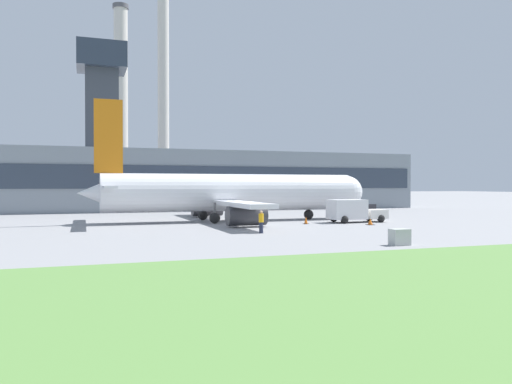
% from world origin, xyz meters
% --- Properties ---
extents(ground_plane, '(400.00, 400.00, 0.00)m').
position_xyz_m(ground_plane, '(0.00, 0.00, 0.00)').
color(ground_plane, gray).
extents(terminal_building, '(67.58, 10.41, 21.85)m').
position_xyz_m(terminal_building, '(-0.78, 28.83, 4.66)').
color(terminal_building, gray).
rests_on(terminal_building, ground_plane).
extents(smokestack_left, '(3.11, 3.11, 39.21)m').
position_xyz_m(smokestack_left, '(-5.96, 62.57, 19.73)').
color(smokestack_left, beige).
rests_on(smokestack_left, ground_plane).
extents(smokestack_right, '(2.54, 2.54, 45.42)m').
position_xyz_m(smokestack_right, '(1.90, 59.07, 22.82)').
color(smokestack_right, beige).
rests_on(smokestack_right, ground_plane).
extents(airplane, '(27.69, 23.98, 10.89)m').
position_xyz_m(airplane, '(-0.08, 5.36, 2.65)').
color(airplane, silver).
rests_on(airplane, ground_plane).
extents(pushback_tug, '(4.40, 3.13, 1.84)m').
position_xyz_m(pushback_tug, '(14.98, 7.87, 0.84)').
color(pushback_tug, '#232328').
rests_on(pushback_tug, ground_plane).
extents(baggage_truck, '(5.51, 2.70, 2.09)m').
position_xyz_m(baggage_truck, '(10.26, 0.22, 1.04)').
color(baggage_truck, white).
rests_on(baggage_truck, ground_plane).
extents(ground_crew_person, '(0.44, 0.44, 1.61)m').
position_xyz_m(ground_crew_person, '(-1.20, -6.78, 0.82)').
color(ground_crew_person, '#23283D').
rests_on(ground_crew_person, ground_plane).
extents(traffic_cone_near_nose, '(0.45, 0.45, 0.65)m').
position_xyz_m(traffic_cone_near_nose, '(5.40, -0.04, 0.30)').
color(traffic_cone_near_nose, black).
rests_on(traffic_cone_near_nose, ground_plane).
extents(traffic_cone_wingtip, '(0.63, 0.63, 0.52)m').
position_xyz_m(traffic_cone_wingtip, '(10.19, -2.77, 0.23)').
color(traffic_cone_wingtip, black).
rests_on(traffic_cone_wingtip, ground_plane).
extents(utility_cabinet, '(1.06, 0.74, 0.92)m').
position_xyz_m(utility_cabinet, '(3.84, -15.96, 0.46)').
color(utility_cabinet, '#B2B7B2').
rests_on(utility_cabinet, ground_plane).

